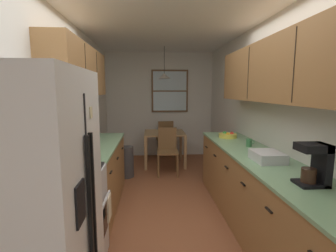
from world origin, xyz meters
TOP-DOWN VIEW (x-y plane):
  - ground_plane at (0.00, 1.00)m, footprint 12.00×12.00m
  - wall_left at (-1.35, 1.00)m, footprint 0.10×9.00m
  - wall_right at (1.35, 1.00)m, footprint 0.10×9.00m
  - wall_back at (0.00, 3.65)m, footprint 4.40×0.10m
  - ceiling_slab at (0.00, 1.00)m, footprint 4.40×9.00m
  - refrigerator at (-0.95, -1.17)m, footprint 0.73×0.81m
  - stove_range at (-0.99, -0.42)m, footprint 0.66×0.64m
  - microwave_over_range at (-1.11, -0.42)m, footprint 0.39×0.62m
  - counter_left at (-1.00, 0.81)m, footprint 0.64×1.82m
  - upper_cabinets_left at (-1.14, 0.76)m, footprint 0.33×1.90m
  - counter_right at (1.00, 0.02)m, footprint 0.64×3.34m
  - upper_cabinets_right at (1.14, -0.03)m, footprint 0.33×3.02m
  - dining_table at (0.07, 2.80)m, footprint 0.87×0.83m
  - dining_chair_near at (0.10, 2.18)m, footprint 0.41×0.41m
  - dining_chair_far at (0.12, 3.43)m, footprint 0.45×0.45m
  - pendant_light at (0.07, 2.80)m, footprint 0.25×0.25m
  - back_window at (0.25, 3.58)m, footprint 0.89×0.05m
  - trash_bin at (-0.70, 2.03)m, footprint 0.29×0.29m
  - storage_canister at (-1.00, 0.01)m, footprint 0.12×0.12m
  - dish_towel at (-0.64, -0.26)m, footprint 0.02×0.16m
  - coffee_maker at (1.04, -0.81)m, footprint 0.22×0.18m
  - mug_spare at (1.06, 0.53)m, footprint 0.11×0.07m
  - fruit_bowl at (0.97, 1.17)m, footprint 0.27×0.27m
  - dish_rack at (0.98, -0.15)m, footprint 0.28×0.34m
  - table_serving_bowl at (0.09, 2.76)m, footprint 0.21×0.21m

SIDE VIEW (x-z plane):
  - ground_plane at x=0.00m, z-range 0.00..0.00m
  - trash_bin at x=-0.70m, z-range 0.00..0.58m
  - counter_right at x=1.00m, z-range 0.00..0.90m
  - counter_left at x=-1.00m, z-range 0.00..0.90m
  - stove_range at x=-0.99m, z-range -0.08..1.02m
  - dish_towel at x=-0.64m, z-range 0.38..0.62m
  - dining_chair_near at x=0.10m, z-range 0.05..0.95m
  - dining_chair_far at x=0.12m, z-range 0.05..0.95m
  - dining_table at x=0.07m, z-range 0.25..0.97m
  - table_serving_bowl at x=0.09m, z-range 0.72..0.78m
  - refrigerator at x=-0.95m, z-range 0.00..1.75m
  - fruit_bowl at x=0.97m, z-range 0.89..0.98m
  - dish_rack at x=0.98m, z-range 0.90..1.00m
  - mug_spare at x=1.06m, z-range 0.90..1.00m
  - storage_canister at x=-1.00m, z-range 0.90..1.07m
  - coffee_maker at x=1.04m, z-range 0.91..1.24m
  - wall_left at x=-1.35m, z-range 0.00..2.55m
  - wall_right at x=1.35m, z-range 0.00..2.55m
  - wall_back at x=0.00m, z-range 0.00..2.55m
  - back_window at x=0.25m, z-range 1.10..2.13m
  - microwave_over_range at x=-1.11m, z-range 1.54..1.85m
  - upper_cabinets_right at x=1.14m, z-range 1.50..2.18m
  - upper_cabinets_left at x=-1.14m, z-range 1.56..2.19m
  - pendant_light at x=0.07m, z-range 1.60..2.27m
  - ceiling_slab at x=0.00m, z-range 2.55..2.63m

